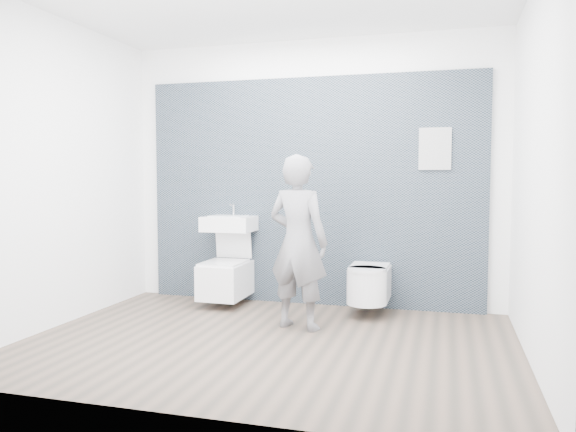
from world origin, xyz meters
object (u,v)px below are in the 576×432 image
(visitor, at_px, (298,242))
(toilet_rounded, at_px, (368,284))
(washbasin, at_px, (229,223))
(toilet_square, at_px, (226,277))

(visitor, bearing_deg, toilet_rounded, -116.93)
(toilet_rounded, bearing_deg, washbasin, 175.05)
(toilet_square, distance_m, toilet_rounded, 1.51)
(washbasin, distance_m, toilet_square, 0.58)
(toilet_square, bearing_deg, washbasin, 90.00)
(washbasin, distance_m, visitor, 1.24)
(washbasin, bearing_deg, toilet_square, -90.00)
(toilet_square, height_order, toilet_rounded, toilet_square)
(washbasin, height_order, toilet_square, washbasin)
(toilet_square, bearing_deg, visitor, -34.53)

